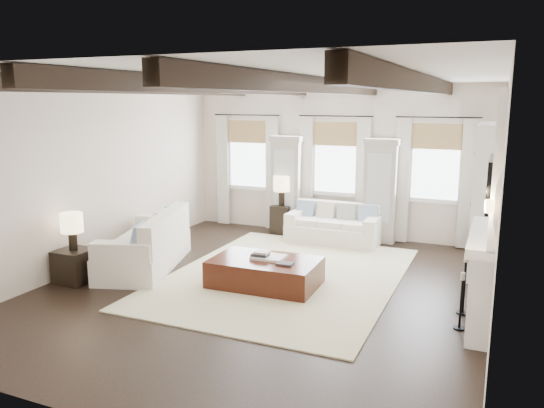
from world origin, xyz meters
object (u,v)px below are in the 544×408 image
at_px(sofa_left, 149,246).
at_px(ottoman, 265,273).
at_px(side_table_front, 75,266).
at_px(sofa_back, 334,227).
at_px(side_table_back, 282,219).

xyz_separation_m(sofa_left, ottoman, (2.25, -0.06, -0.17)).
bearing_deg(side_table_front, sofa_back, 52.35).
bearing_deg(side_table_back, side_table_front, -113.41).
height_order(sofa_back, side_table_back, sofa_back).
bearing_deg(ottoman, sofa_back, 84.30).
xyz_separation_m(sofa_left, side_table_back, (1.21, 3.16, -0.07)).
xyz_separation_m(sofa_left, side_table_front, (-0.63, -1.09, -0.12)).
height_order(ottoman, side_table_back, side_table_back).
xyz_separation_m(side_table_front, side_table_back, (1.84, 4.25, 0.05)).
relative_size(sofa_left, ottoman, 1.49).
distance_m(ottoman, side_table_back, 3.38).
relative_size(ottoman, side_table_back, 2.63).
bearing_deg(sofa_left, ottoman, -1.54).
height_order(sofa_left, side_table_front, sofa_left).
relative_size(sofa_left, side_table_back, 3.93).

